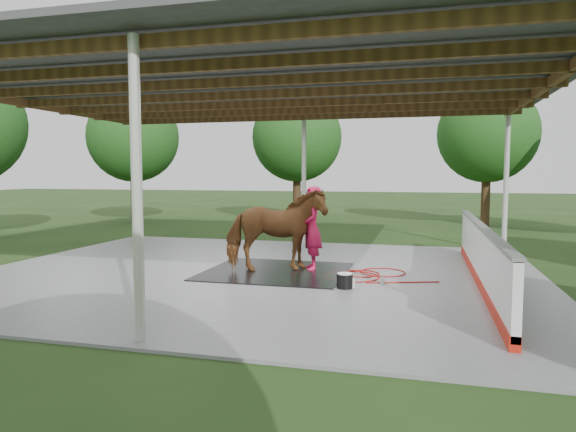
% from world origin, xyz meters
% --- Properties ---
extents(ground, '(100.00, 100.00, 0.00)m').
position_xyz_m(ground, '(0.00, 0.00, 0.00)').
color(ground, '#1E3814').
extents(concrete_slab, '(12.00, 10.00, 0.05)m').
position_xyz_m(concrete_slab, '(0.00, 0.00, 0.03)').
color(concrete_slab, slate).
rests_on(concrete_slab, ground).
extents(pavilion_structure, '(12.60, 10.60, 4.05)m').
position_xyz_m(pavilion_structure, '(0.00, -0.00, 3.97)').
color(pavilion_structure, beige).
rests_on(pavilion_structure, ground).
extents(dasher_board, '(0.16, 8.00, 1.15)m').
position_xyz_m(dasher_board, '(4.60, 0.00, 0.59)').
color(dasher_board, '#B11D0E').
rests_on(dasher_board, concrete_slab).
extents(tree_belt, '(28.00, 28.00, 5.80)m').
position_xyz_m(tree_belt, '(0.30, 0.90, 3.79)').
color(tree_belt, '#382314').
rests_on(tree_belt, ground).
extents(rubber_mat, '(3.00, 2.82, 0.02)m').
position_xyz_m(rubber_mat, '(0.43, 0.14, 0.06)').
color(rubber_mat, black).
rests_on(rubber_mat, concrete_slab).
extents(horse, '(2.33, 1.74, 1.79)m').
position_xyz_m(horse, '(0.43, 0.14, 0.97)').
color(horse, brown).
rests_on(horse, rubber_mat).
extents(handler, '(0.65, 0.79, 1.85)m').
position_xyz_m(handler, '(1.13, 0.59, 0.98)').
color(handler, '#D5164C').
rests_on(handler, concrete_slab).
extents(wash_bucket, '(0.30, 0.30, 0.28)m').
position_xyz_m(wash_bucket, '(2.11, -1.07, 0.20)').
color(wash_bucket, black).
rests_on(wash_bucket, concrete_slab).
extents(soap_bottle_a, '(0.13, 0.13, 0.26)m').
position_xyz_m(soap_bottle_a, '(2.25, -1.04, 0.18)').
color(soap_bottle_a, silver).
rests_on(soap_bottle_a, concrete_slab).
extents(soap_bottle_b, '(0.09, 0.09, 0.17)m').
position_xyz_m(soap_bottle_b, '(2.77, -0.52, 0.13)').
color(soap_bottle_b, '#338CD8').
rests_on(soap_bottle_b, concrete_slab).
extents(hose_coil, '(2.32, 1.68, 0.02)m').
position_xyz_m(hose_coil, '(2.34, 0.27, 0.06)').
color(hose_coil, '#9D100B').
rests_on(hose_coil, concrete_slab).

